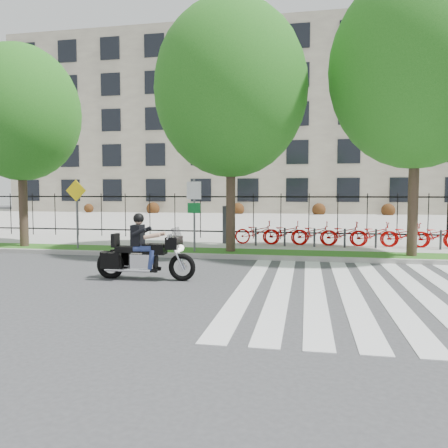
# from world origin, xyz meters

# --- Properties ---
(ground) EXTENTS (120.00, 120.00, 0.00)m
(ground) POSITION_xyz_m (0.00, 0.00, 0.00)
(ground) COLOR #39393B
(ground) RESTS_ON ground
(curb) EXTENTS (60.00, 0.20, 0.15)m
(curb) POSITION_xyz_m (0.00, 4.10, 0.07)
(curb) COLOR #9E9C94
(curb) RESTS_ON ground
(grass_verge) EXTENTS (60.00, 1.50, 0.15)m
(grass_verge) POSITION_xyz_m (0.00, 4.95, 0.07)
(grass_verge) COLOR #1D5A16
(grass_verge) RESTS_ON ground
(sidewalk) EXTENTS (60.00, 3.50, 0.15)m
(sidewalk) POSITION_xyz_m (0.00, 7.45, 0.07)
(sidewalk) COLOR #A29F97
(sidewalk) RESTS_ON ground
(plaza) EXTENTS (80.00, 34.00, 0.10)m
(plaza) POSITION_xyz_m (0.00, 25.00, 0.05)
(plaza) COLOR #A29F97
(plaza) RESTS_ON ground
(crosswalk_stripes) EXTENTS (5.70, 8.00, 0.01)m
(crosswalk_stripes) POSITION_xyz_m (4.83, 0.00, 0.01)
(crosswalk_stripes) COLOR silver
(crosswalk_stripes) RESTS_ON ground
(iron_fence) EXTENTS (30.00, 0.06, 2.00)m
(iron_fence) POSITION_xyz_m (0.00, 9.20, 1.15)
(iron_fence) COLOR black
(iron_fence) RESTS_ON sidewalk
(office_building) EXTENTS (60.00, 21.90, 20.15)m
(office_building) POSITION_xyz_m (0.00, 44.92, 9.97)
(office_building) COLOR gray
(office_building) RESTS_ON ground
(lamp_post_left) EXTENTS (1.06, 0.70, 4.25)m
(lamp_post_left) POSITION_xyz_m (-12.00, 12.00, 3.21)
(lamp_post_left) COLOR black
(lamp_post_left) RESTS_ON ground
(street_tree_0) EXTENTS (4.39, 4.39, 7.53)m
(street_tree_0) POSITION_xyz_m (-7.07, 4.95, 5.14)
(street_tree_0) COLOR #38281E
(street_tree_0) RESTS_ON grass_verge
(street_tree_1) EXTENTS (5.19, 5.19, 8.51)m
(street_tree_1) POSITION_xyz_m (0.92, 4.95, 5.67)
(street_tree_1) COLOR #38281E
(street_tree_1) RESTS_ON grass_verge
(street_tree_2) EXTENTS (5.44, 5.44, 9.03)m
(street_tree_2) POSITION_xyz_m (6.84, 4.95, 6.04)
(street_tree_2) COLOR #38281E
(street_tree_2) RESTS_ON grass_verge
(bike_share_station) EXTENTS (11.06, 0.85, 1.50)m
(bike_share_station) POSITION_xyz_m (5.92, 7.20, 0.62)
(bike_share_station) COLOR #2D2D33
(bike_share_station) RESTS_ON sidewalk
(sign_pole_regulatory) EXTENTS (0.50, 0.09, 2.50)m
(sign_pole_regulatory) POSITION_xyz_m (-0.28, 4.58, 1.74)
(sign_pole_regulatory) COLOR #59595B
(sign_pole_regulatory) RESTS_ON grass_verge
(sign_pole_warning) EXTENTS (0.78, 0.09, 2.49)m
(sign_pole_warning) POSITION_xyz_m (-4.66, 4.58, 1.74)
(sign_pole_warning) COLOR #59595B
(sign_pole_warning) RESTS_ON grass_verge
(motorcycle_rider) EXTENTS (2.59, 0.75, 2.00)m
(motorcycle_rider) POSITION_xyz_m (-0.45, 0.34, 0.66)
(motorcycle_rider) COLOR black
(motorcycle_rider) RESTS_ON ground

